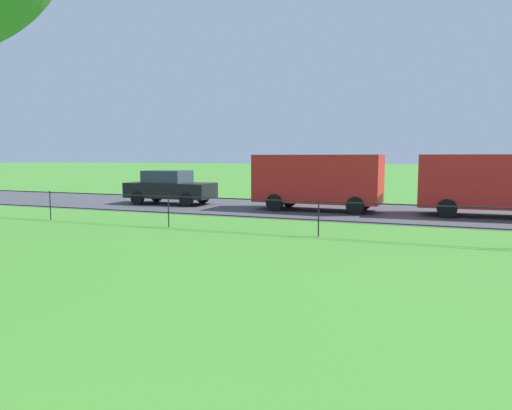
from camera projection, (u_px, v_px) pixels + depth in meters
street_strip at (356, 212)px, 18.39m from camera, size 80.00×6.58×0.01m
park_fence at (319, 212)px, 12.61m from camera, size 37.66×0.04×1.00m
car_black_left at (170, 187)px, 21.39m from camera, size 4.05×1.90×1.54m
panel_van_center at (318, 179)px, 18.77m from camera, size 5.04×2.17×2.24m
panel_van_right at (492, 182)px, 16.73m from camera, size 5.06×2.23×2.24m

